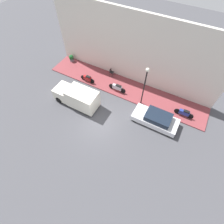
% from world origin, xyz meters
% --- Properties ---
extents(ground_plane, '(60.00, 60.00, 0.00)m').
position_xyz_m(ground_plane, '(0.00, 0.00, 0.00)').
color(ground_plane, '#47474C').
extents(sidewalk, '(3.06, 18.29, 0.11)m').
position_xyz_m(sidewalk, '(5.35, 0.00, 0.05)').
color(sidewalk, brown).
rests_on(sidewalk, ground_plane).
extents(building_facade, '(0.30, 18.29, 7.68)m').
position_xyz_m(building_facade, '(7.03, 0.00, 3.84)').
color(building_facade, silver).
rests_on(building_facade, ground_plane).
extents(parked_car, '(1.84, 4.29, 1.28)m').
position_xyz_m(parked_car, '(2.61, -4.68, 0.61)').
color(parked_car, silver).
rests_on(parked_car, ground_plane).
extents(delivery_van, '(1.84, 4.67, 2.06)m').
position_xyz_m(delivery_van, '(1.03, 3.23, 1.04)').
color(delivery_van, silver).
rests_on(delivery_van, ground_plane).
extents(motorcycle_red, '(0.30, 1.78, 0.82)m').
position_xyz_m(motorcycle_red, '(4.19, 4.08, 0.55)').
color(motorcycle_red, '#B21E1E').
rests_on(motorcycle_red, sidewalk).
extents(scooter_silver, '(0.30, 2.00, 0.88)m').
position_xyz_m(scooter_silver, '(4.51, 0.43, 0.58)').
color(scooter_silver, '#B7B7BF').
rests_on(scooter_silver, sidewalk).
extents(motorcycle_blue, '(0.30, 1.88, 0.82)m').
position_xyz_m(motorcycle_blue, '(4.64, -6.85, 0.55)').
color(motorcycle_blue, navy).
rests_on(motorcycle_blue, sidewalk).
extents(streetlamp, '(0.35, 0.35, 4.57)m').
position_xyz_m(streetlamp, '(4.16, -2.55, 3.18)').
color(streetlamp, black).
rests_on(streetlamp, sidewalk).
extents(potted_plant, '(0.60, 0.60, 0.85)m').
position_xyz_m(potted_plant, '(6.37, 7.94, 0.54)').
color(potted_plant, slate).
rests_on(potted_plant, sidewalk).
extents(cafe_chair, '(0.40, 0.40, 0.91)m').
position_xyz_m(cafe_chair, '(6.41, 2.22, 0.63)').
color(cafe_chair, '#262626').
rests_on(cafe_chair, sidewalk).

